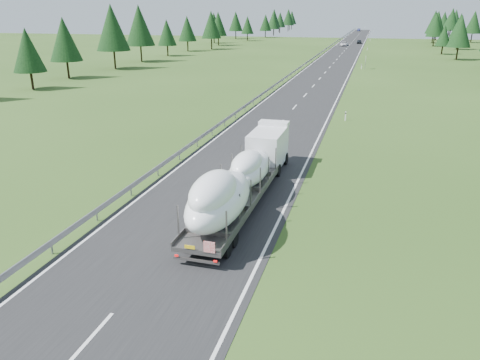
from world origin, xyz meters
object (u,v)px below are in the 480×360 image
(boat_truck, at_px, (241,176))
(distant_car_dark, at_px, (359,42))
(distant_car_blue, at_px, (359,30))
(distant_van, at_px, (344,44))
(highway_sign, at_px, (366,60))

(boat_truck, relative_size, distant_car_dark, 4.29)
(distant_car_blue, bearing_deg, distant_van, -88.12)
(distant_van, relative_size, distant_car_blue, 1.09)
(highway_sign, bearing_deg, boat_truck, -93.92)
(distant_van, distance_m, distant_car_blue, 130.00)
(distant_car_dark, relative_size, distant_car_blue, 0.89)
(highway_sign, relative_size, distant_car_dark, 0.64)
(distant_van, bearing_deg, highway_sign, -78.49)
(boat_truck, distance_m, distant_van, 143.30)
(distant_car_dark, bearing_deg, highway_sign, -91.35)
(distant_van, height_order, distant_car_dark, distant_car_dark)
(distant_van, bearing_deg, boat_truck, -84.49)
(highway_sign, distance_m, distant_car_blue, 197.60)
(boat_truck, height_order, distant_car_dark, boat_truck)
(distant_car_dark, bearing_deg, distant_van, -112.29)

